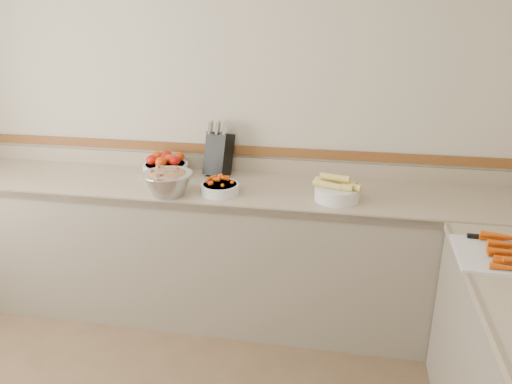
% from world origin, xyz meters
% --- Properties ---
extents(back_wall, '(4.00, 0.00, 4.00)m').
position_xyz_m(back_wall, '(0.00, 2.00, 1.30)').
color(back_wall, '#BDB49C').
rests_on(back_wall, ground_plane).
extents(counter_back, '(4.00, 0.65, 1.08)m').
position_xyz_m(counter_back, '(0.00, 1.68, 0.45)').
color(counter_back, tan).
rests_on(counter_back, ground_plane).
extents(knife_block, '(0.20, 0.22, 0.37)m').
position_xyz_m(knife_block, '(-0.00, 1.90, 1.05)').
color(knife_block, black).
rests_on(knife_block, counter_back).
extents(tomato_bowl, '(0.30, 0.30, 0.15)m').
position_xyz_m(tomato_bowl, '(-0.34, 1.82, 0.96)').
color(tomato_bowl, silver).
rests_on(tomato_bowl, counter_back).
extents(cherry_tomato_bowl, '(0.23, 0.23, 0.12)m').
position_xyz_m(cherry_tomato_bowl, '(0.09, 1.55, 0.94)').
color(cherry_tomato_bowl, silver).
rests_on(cherry_tomato_bowl, counter_back).
extents(corn_bowl, '(0.29, 0.26, 0.15)m').
position_xyz_m(corn_bowl, '(0.78, 1.57, 0.96)').
color(corn_bowl, silver).
rests_on(corn_bowl, counter_back).
extents(rhubarb_bowl, '(0.30, 0.30, 0.17)m').
position_xyz_m(rhubarb_bowl, '(-0.20, 1.47, 0.99)').
color(rhubarb_bowl, '#B2B2BA').
rests_on(rhubarb_bowl, counter_back).
extents(cutting_board, '(0.48, 0.38, 0.07)m').
position_xyz_m(cutting_board, '(1.57, 0.99, 0.92)').
color(cutting_board, silver).
rests_on(cutting_board, counter_right).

